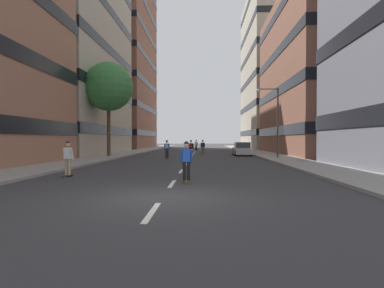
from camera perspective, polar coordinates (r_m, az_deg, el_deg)
The scene contains 17 objects.
ground_plane at distance 39.00m, azimuth 0.27°, elevation -1.83°, with size 174.95×174.95×0.00m, color #333335.
sidewalk_left at distance 43.74m, azimuth -10.82°, elevation -1.46°, with size 3.39×80.19×0.14m, color gray.
sidewalk_right at distance 43.22m, azimuth 11.85°, elevation -1.49°, with size 3.39×80.19×0.14m, color gray.
lane_markings at distance 40.34m, azimuth 0.34°, elevation -1.73°, with size 0.16×67.20×0.01m.
building_left_mid at distance 45.12m, azimuth -25.10°, elevation 17.63°, with size 16.49×20.72×29.63m.
building_left_far at distance 68.64m, azimuth -15.05°, elevation 14.46°, with size 16.49×22.37×35.78m.
building_right_mid at distance 42.76m, azimuth 26.30°, elevation 11.27°, with size 16.49×22.32×19.06m.
building_right_far at distance 67.41m, azimuth 17.31°, elevation 12.66°, with size 16.49×22.55×31.09m.
parked_car_near at distance 35.33m, azimuth 9.26°, elevation -0.99°, with size 1.82×4.40×1.52m.
street_tree_near at distance 33.44m, azimuth -15.23°, elevation 10.18°, with size 5.02×5.02×9.66m.
streetlamp_right at distance 29.75m, azimuth 14.93°, elevation 5.26°, with size 2.13×0.30×6.50m.
skater_0 at distance 49.62m, azimuth 0.78°, elevation -0.10°, with size 0.54×0.91×1.78m.
skater_1 at distance 13.23m, azimuth -1.05°, elevation -2.91°, with size 0.56×0.92×1.78m.
skater_2 at distance 37.09m, azimuth 2.00°, elevation -0.45°, with size 0.55×0.92×1.78m.
skater_3 at distance 29.77m, azimuth -4.68°, elevation -0.73°, with size 0.53×0.90×1.78m.
skater_4 at distance 16.44m, azimuth -22.05°, elevation -2.23°, with size 0.57×0.92×1.78m.
skater_5 at distance 31.93m, azimuth -0.20°, elevation -0.61°, with size 0.57×0.92×1.78m.
Camera 1 is at (1.33, -9.77, 1.87)m, focal length 28.76 mm.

